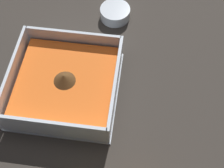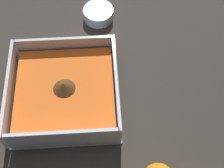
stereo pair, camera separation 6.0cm
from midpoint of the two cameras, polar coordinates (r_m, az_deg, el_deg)
The scene contains 3 objects.
ground_plane at distance 0.65m, azimuth -10.87°, elevation -0.48°, with size 4.00×4.00×0.00m, color #332D28.
square_dish at distance 0.62m, azimuth -11.44°, elevation -1.79°, with size 0.21×0.21×0.06m.
spice_bowl at distance 0.74m, azimuth -4.92°, elevation 12.48°, with size 0.07×0.07×0.03m.
Camera 2 is at (-0.33, -0.07, 0.55)m, focal length 50.00 mm.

